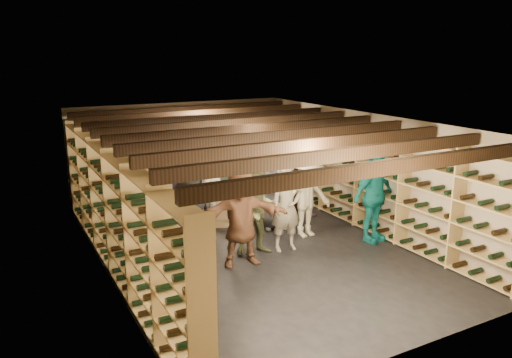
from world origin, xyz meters
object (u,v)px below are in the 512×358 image
object	(u,v)px
person_7	(286,207)
person_9	(206,194)
person_0	(190,212)
person_11	(301,177)
person_8	(294,189)
person_6	(181,198)
person_12	(274,187)
crate_loose	(195,206)
person_1	(180,252)
crate_stack_right	(210,204)
person_10	(234,191)
person_5	(241,217)
person_2	(258,209)
person_4	(374,196)
person_3	(307,196)
crate_stack_left	(226,206)

from	to	relation	value
person_7	person_9	bearing A→B (deg)	135.44
person_0	person_11	xyz separation A→B (m)	(3.06, 1.10, 0.03)
person_8	person_7	bearing A→B (deg)	-107.11
person_6	person_12	xyz separation A→B (m)	(1.83, -0.54, 0.11)
person_0	person_9	bearing A→B (deg)	34.40
crate_loose	person_11	size ratio (longest dim) A/B	0.28
person_1	person_12	bearing A→B (deg)	22.79
person_8	person_12	distance (m)	0.56
person_9	person_12	size ratio (longest dim) A/B	1.02
crate_stack_right	person_10	size ratio (longest dim) A/B	0.40
person_5	person_2	bearing A→B (deg)	39.05
person_7	person_4	bearing A→B (deg)	-7.62
person_1	person_7	xyz separation A→B (m)	(2.41, 0.92, 0.08)
person_4	person_6	distance (m)	3.79
person_1	person_5	bearing A→B (deg)	14.93
person_3	person_0	bearing A→B (deg)	175.45
person_3	person_7	world-z (taller)	same
person_0	person_3	bearing A→B (deg)	-17.62
person_0	person_5	bearing A→B (deg)	-59.48
crate_stack_left	person_2	distance (m)	1.73
person_8	person_12	xyz separation A→B (m)	(-0.55, -0.06, 0.13)
crate_stack_right	person_4	xyz separation A→B (m)	(2.18, -2.97, 0.66)
person_7	person_11	distance (m)	2.07
crate_stack_left	person_9	xyz separation A→B (m)	(-0.64, -0.49, 0.49)
person_10	person_11	world-z (taller)	person_11
person_2	person_9	world-z (taller)	person_9
crate_loose	person_12	size ratio (longest dim) A/B	0.28
crate_loose	person_10	bearing A→B (deg)	-75.43
person_1	person_9	xyz separation A→B (m)	(1.35, 2.19, 0.16)
crate_loose	person_6	distance (m)	1.84
person_5	person_11	world-z (taller)	person_11
person_3	person_7	distance (m)	0.86
crate_loose	person_0	world-z (taller)	person_0
person_8	person_9	xyz separation A→B (m)	(-2.00, 0.08, 0.14)
person_6	person_8	distance (m)	2.43
person_0	person_4	world-z (taller)	person_4
person_5	person_9	bearing A→B (deg)	102.19
person_1	person_10	world-z (taller)	person_1
person_4	person_11	bearing A→B (deg)	90.36
person_11	person_10	bearing A→B (deg)	-179.64
person_9	person_6	bearing A→B (deg)	149.82
crate_stack_left	crate_loose	distance (m)	1.44
person_2	person_4	bearing A→B (deg)	-2.33
person_2	person_9	size ratio (longest dim) A/B	0.93
person_1	person_8	bearing A→B (deg)	18.82
person_0	crate_stack_right	bearing A→B (deg)	42.15
person_3	person_4	xyz separation A→B (m)	(0.98, -0.83, 0.09)
crate_loose	person_1	world-z (taller)	person_1
person_0	person_5	world-z (taller)	person_0
crate_stack_left	person_8	world-z (taller)	person_8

